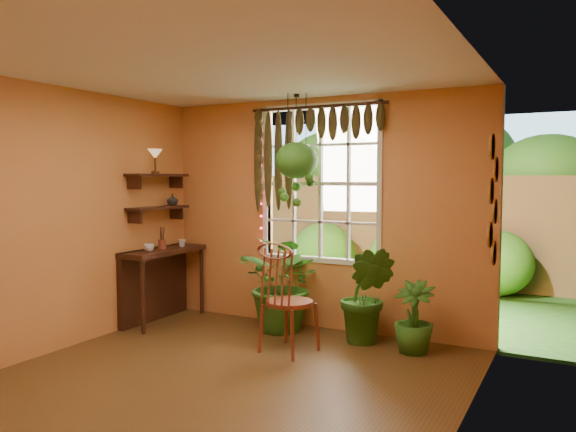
% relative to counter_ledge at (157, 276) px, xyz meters
% --- Properties ---
extents(floor, '(4.50, 4.50, 0.00)m').
position_rel_counter_ledge_xyz_m(floor, '(1.91, -1.60, -0.55)').
color(floor, '#553818').
rests_on(floor, ground).
extents(ceiling, '(4.50, 4.50, 0.00)m').
position_rel_counter_ledge_xyz_m(ceiling, '(1.91, -1.60, 2.15)').
color(ceiling, silver).
rests_on(ceiling, wall_back).
extents(wall_back, '(4.00, 0.00, 4.00)m').
position_rel_counter_ledge_xyz_m(wall_back, '(1.91, 0.65, 0.80)').
color(wall_back, '#C88144').
rests_on(wall_back, floor).
extents(wall_left, '(0.00, 4.50, 4.50)m').
position_rel_counter_ledge_xyz_m(wall_left, '(-0.09, -1.60, 0.80)').
color(wall_left, '#C88144').
rests_on(wall_left, floor).
extents(wall_right, '(0.00, 4.50, 4.50)m').
position_rel_counter_ledge_xyz_m(wall_right, '(3.91, -1.60, 0.80)').
color(wall_right, '#C88144').
rests_on(wall_right, floor).
extents(window, '(1.52, 0.10, 1.86)m').
position_rel_counter_ledge_xyz_m(window, '(1.91, 0.68, 1.15)').
color(window, silver).
rests_on(window, wall_back).
extents(valance_vine, '(1.70, 0.12, 1.10)m').
position_rel_counter_ledge_xyz_m(valance_vine, '(1.82, 0.56, 1.73)').
color(valance_vine, '#35190E').
rests_on(valance_vine, window).
extents(string_lights, '(0.03, 0.03, 1.54)m').
position_rel_counter_ledge_xyz_m(string_lights, '(1.15, 0.59, 1.20)').
color(string_lights, '#FF2633').
rests_on(string_lights, window).
extents(wall_plates, '(0.04, 0.32, 1.10)m').
position_rel_counter_ledge_xyz_m(wall_plates, '(3.89, 0.19, 1.00)').
color(wall_plates, '#F0DFC4').
rests_on(wall_plates, wall_right).
extents(counter_ledge, '(0.40, 1.20, 0.90)m').
position_rel_counter_ledge_xyz_m(counter_ledge, '(0.00, 0.00, 0.00)').
color(counter_ledge, '#35190E').
rests_on(counter_ledge, floor).
extents(shelf_lower, '(0.25, 0.90, 0.04)m').
position_rel_counter_ledge_xyz_m(shelf_lower, '(0.03, 0.00, 0.85)').
color(shelf_lower, '#35190E').
rests_on(shelf_lower, wall_left).
extents(shelf_upper, '(0.25, 0.90, 0.04)m').
position_rel_counter_ledge_xyz_m(shelf_upper, '(0.03, 0.00, 1.25)').
color(shelf_upper, '#35190E').
rests_on(shelf_upper, wall_left).
extents(backyard, '(14.00, 10.00, 12.00)m').
position_rel_counter_ledge_xyz_m(backyard, '(2.15, 5.27, 0.73)').
color(backyard, '#245017').
rests_on(backyard, ground).
extents(windsor_chair, '(0.57, 0.59, 1.29)m').
position_rel_counter_ledge_xyz_m(windsor_chair, '(2.02, -0.38, -0.18)').
color(windsor_chair, maroon).
rests_on(windsor_chair, floor).
extents(potted_plant_left, '(1.15, 1.04, 1.12)m').
position_rel_counter_ledge_xyz_m(potted_plant_left, '(1.63, 0.30, 0.01)').
color(potted_plant_left, '#1B4512').
rests_on(potted_plant_left, floor).
extents(potted_plant_mid, '(0.59, 0.48, 1.05)m').
position_rel_counter_ledge_xyz_m(potted_plant_mid, '(2.63, 0.29, -0.03)').
color(potted_plant_mid, '#1B4512').
rests_on(potted_plant_mid, floor).
extents(potted_plant_right, '(0.43, 0.43, 0.73)m').
position_rel_counter_ledge_xyz_m(potted_plant_right, '(3.16, 0.21, -0.19)').
color(potted_plant_right, '#1B4512').
rests_on(potted_plant_right, floor).
extents(hanging_basket, '(0.48, 0.48, 1.27)m').
position_rel_counter_ledge_xyz_m(hanging_basket, '(1.78, 0.30, 1.38)').
color(hanging_basket, black).
rests_on(hanging_basket, ceiling).
extents(cup_a, '(0.14, 0.14, 0.09)m').
position_rel_counter_ledge_xyz_m(cup_a, '(0.13, -0.28, 0.39)').
color(cup_a, silver).
rests_on(cup_a, counter_ledge).
extents(cup_b, '(0.13, 0.13, 0.09)m').
position_rel_counter_ledge_xyz_m(cup_b, '(0.19, 0.26, 0.39)').
color(cup_b, beige).
rests_on(cup_b, counter_ledge).
extents(brush_jar, '(0.09, 0.09, 0.34)m').
position_rel_counter_ledge_xyz_m(brush_jar, '(0.11, -0.03, 0.48)').
color(brush_jar, brown).
rests_on(brush_jar, counter_ledge).
extents(shelf_vase, '(0.17, 0.17, 0.15)m').
position_rel_counter_ledge_xyz_m(shelf_vase, '(0.04, 0.27, 0.94)').
color(shelf_vase, '#B2AD99').
rests_on(shelf_vase, shelf_lower).
extents(tiffany_lamp, '(0.18, 0.18, 0.30)m').
position_rel_counter_ledge_xyz_m(tiffany_lamp, '(0.05, -0.06, 1.48)').
color(tiffany_lamp, '#513117').
rests_on(tiffany_lamp, shelf_upper).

